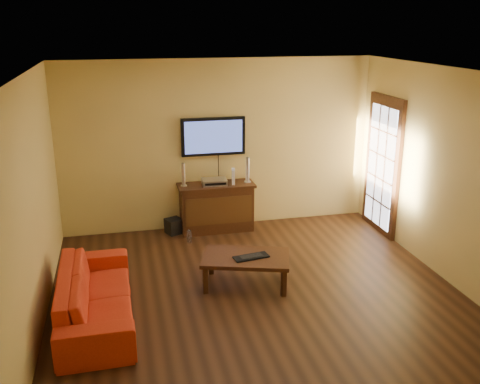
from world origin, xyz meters
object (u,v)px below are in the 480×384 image
object	(u,v)px
sofa	(95,287)
av_receiver	(214,182)
game_console	(233,176)
speaker_left	(183,176)
television	(213,137)
subwoofer	(174,226)
coffee_table	(246,260)
media_console	(216,207)
keyboard	(251,257)
speaker_right	(248,171)
bottle	(189,236)

from	to	relation	value
sofa	av_receiver	size ratio (longest dim) A/B	5.20
av_receiver	game_console	xyz separation A→B (m)	(0.30, -0.03, 0.08)
sofa	speaker_left	size ratio (longest dim) A/B	5.47
television	subwoofer	bearing A→B (deg)	-165.86
speaker_left	coffee_table	bearing A→B (deg)	-75.02
media_console	subwoofer	world-z (taller)	media_console
sofa	keyboard	distance (m)	1.93
av_receiver	game_console	size ratio (longest dim) A/B	1.61
sofa	game_console	bearing A→B (deg)	-42.78
sofa	av_receiver	world-z (taller)	av_receiver
television	sofa	xyz separation A→B (m)	(-1.83, -2.54, -1.11)
media_console	sofa	size ratio (longest dim) A/B	0.60
speaker_right	av_receiver	distance (m)	0.56
game_console	bottle	bearing A→B (deg)	-142.60
sofa	keyboard	size ratio (longest dim) A/B	4.28
sofa	game_console	size ratio (longest dim) A/B	8.35
sofa	bottle	xyz separation A→B (m)	(1.32, 1.93, -0.29)
speaker_right	subwoofer	world-z (taller)	speaker_right
coffee_table	game_console	bearing A→B (deg)	82.28
speaker_left	speaker_right	world-z (taller)	speaker_right
television	speaker_left	xyz separation A→B (m)	(-0.51, -0.17, -0.56)
coffee_table	speaker_left	distance (m)	2.11
media_console	speaker_left	world-z (taller)	speaker_left
television	subwoofer	world-z (taller)	television
sofa	speaker_right	distance (m)	3.36
subwoofer	keyboard	bearing A→B (deg)	-92.25
coffee_table	bottle	xyz separation A→B (m)	(-0.52, 1.52, -0.25)
media_console	television	bearing A→B (deg)	90.00
television	keyboard	xyz separation A→B (m)	(0.07, -2.19, -1.09)
media_console	coffee_table	distance (m)	1.93
media_console	coffee_table	bearing A→B (deg)	-89.61
coffee_table	subwoofer	xyz separation A→B (m)	(-0.70, 1.95, -0.23)
keyboard	subwoofer	bearing A→B (deg)	110.54
av_receiver	sofa	bearing A→B (deg)	-125.36
subwoofer	keyboard	distance (m)	2.17
coffee_table	subwoofer	world-z (taller)	coffee_table
av_receiver	speaker_left	bearing A→B (deg)	179.67
television	av_receiver	world-z (taller)	television
media_console	bottle	distance (m)	0.71
game_console	keyboard	bearing A→B (deg)	-85.06
media_console	game_console	bearing A→B (deg)	-5.48
sofa	game_console	xyz separation A→B (m)	(2.10, 2.32, 0.50)
bottle	speaker_right	bearing A→B (deg)	22.11
speaker_right	bottle	distance (m)	1.39
speaker_left	av_receiver	bearing A→B (deg)	-2.42
speaker_left	subwoofer	bearing A→B (deg)	-178.77
coffee_table	av_receiver	distance (m)	1.99
av_receiver	keyboard	bearing A→B (deg)	-85.17
av_receiver	television	bearing A→B (deg)	83.60
sofa	media_console	bearing A→B (deg)	-38.56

